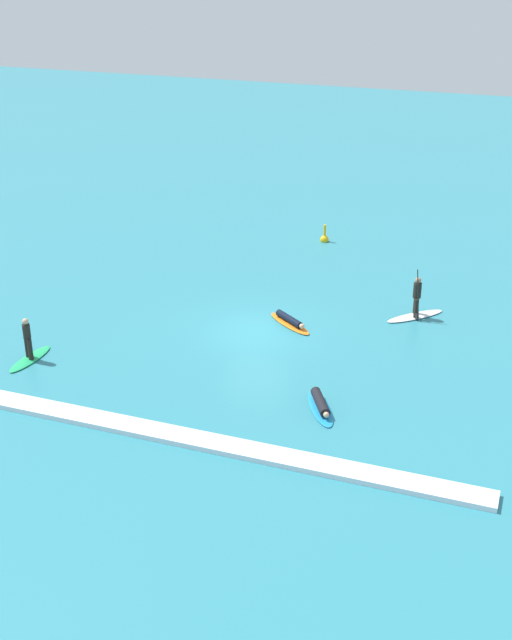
{
  "coord_description": "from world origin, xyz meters",
  "views": [
    {
      "loc": [
        10.69,
        -29.48,
        15.19
      ],
      "look_at": [
        0.0,
        0.0,
        0.5
      ],
      "focal_mm": 46.72,
      "sensor_mm": 36.0,
      "label": 1
    }
  ],
  "objects_px": {
    "surfer_on_white_board": "(416,306)",
    "surfer_on_green_board": "(29,349)",
    "surfer_on_blue_board": "(320,405)",
    "marker_buoy": "(324,238)",
    "surfer_on_orange_board": "(290,322)"
  },
  "relations": [
    {
      "from": "surfer_on_white_board",
      "to": "surfer_on_green_board",
      "type": "xyz_separation_m",
      "value": [
        -13.44,
        -9.1,
        -0.05
      ]
    },
    {
      "from": "surfer_on_blue_board",
      "to": "marker_buoy",
      "type": "height_order",
      "value": "marker_buoy"
    },
    {
      "from": "surfer_on_green_board",
      "to": "surfer_on_orange_board",
      "type": "distance_m",
      "value": 10.77
    },
    {
      "from": "surfer_on_blue_board",
      "to": "surfer_on_white_board",
      "type": "bearing_deg",
      "value": 139.69
    },
    {
      "from": "surfer_on_white_board",
      "to": "surfer_on_orange_board",
      "type": "xyz_separation_m",
      "value": [
        -4.87,
        -2.57,
        -0.39
      ]
    },
    {
      "from": "surfer_on_blue_board",
      "to": "marker_buoy",
      "type": "xyz_separation_m",
      "value": [
        -4.57,
        16.81,
        0.0
      ]
    },
    {
      "from": "surfer_on_white_board",
      "to": "surfer_on_blue_board",
      "type": "relative_size",
      "value": 0.95
    },
    {
      "from": "surfer_on_orange_board",
      "to": "surfer_on_white_board",
      "type": "bearing_deg",
      "value": 64.5
    },
    {
      "from": "surfer_on_blue_board",
      "to": "surfer_on_green_board",
      "type": "xyz_separation_m",
      "value": [
        -11.68,
        -0.32,
        0.31
      ]
    },
    {
      "from": "surfer_on_white_board",
      "to": "marker_buoy",
      "type": "relative_size",
      "value": 2.34
    },
    {
      "from": "surfer_on_white_board",
      "to": "surfer_on_green_board",
      "type": "relative_size",
      "value": 1.0
    },
    {
      "from": "surfer_on_white_board",
      "to": "surfer_on_green_board",
      "type": "height_order",
      "value": "surfer_on_white_board"
    },
    {
      "from": "surfer_on_white_board",
      "to": "surfer_on_orange_board",
      "type": "relative_size",
      "value": 0.99
    },
    {
      "from": "surfer_on_blue_board",
      "to": "surfer_on_green_board",
      "type": "height_order",
      "value": "surfer_on_green_board"
    },
    {
      "from": "surfer_on_orange_board",
      "to": "marker_buoy",
      "type": "relative_size",
      "value": 2.38
    }
  ]
}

